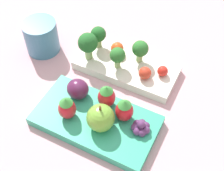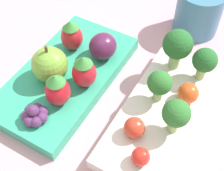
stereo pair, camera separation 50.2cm
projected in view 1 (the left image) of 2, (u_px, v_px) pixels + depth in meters
ground_plane at (111, 92)px, 0.64m from camera, size 4.00×4.00×0.00m
bento_box_savoury at (126, 67)px, 0.67m from camera, size 0.22×0.11×0.02m
bento_box_fruit at (96, 121)px, 0.58m from camera, size 0.23×0.13×0.02m
broccoli_floret_0 at (118, 56)px, 0.63m from camera, size 0.03×0.03×0.05m
broccoli_floret_1 at (140, 49)px, 0.64m from camera, size 0.03×0.03×0.05m
broccoli_floret_2 at (98, 35)px, 0.67m from camera, size 0.03×0.03×0.05m
broccoli_floret_3 at (88, 44)px, 0.64m from camera, size 0.04×0.04×0.06m
cherry_tomato_0 at (117, 48)px, 0.67m from camera, size 0.03×0.03×0.03m
cherry_tomato_1 at (163, 71)px, 0.63m from camera, size 0.02×0.02×0.02m
cherry_tomato_2 at (145, 73)px, 0.63m from camera, size 0.03×0.03×0.03m
apple at (101, 118)px, 0.55m from camera, size 0.05×0.05×0.06m
strawberry_0 at (67, 108)px, 0.56m from camera, size 0.03×0.03×0.05m
strawberry_1 at (124, 110)px, 0.56m from camera, size 0.03×0.03×0.05m
strawberry_2 at (107, 96)px, 0.58m from camera, size 0.03×0.03×0.05m
plum at (78, 89)px, 0.59m from camera, size 0.04×0.04×0.04m
grape_cluster at (141, 127)px, 0.55m from camera, size 0.03×0.03×0.03m
drinking_cup at (41, 37)px, 0.69m from camera, size 0.07×0.07×0.07m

